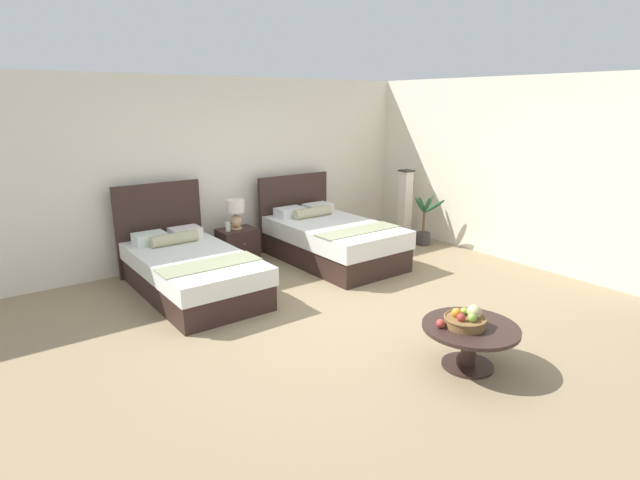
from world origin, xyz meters
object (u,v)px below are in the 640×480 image
(fruit_bowl, at_px, (466,319))
(floor_lamp_corner, at_px, (405,205))
(potted_palm, at_px, (424,226))
(vase, at_px, (228,227))
(coffee_table, at_px, (470,337))
(bed_near_corner, at_px, (331,239))
(bed_near_window, at_px, (190,269))
(loose_apple, at_px, (441,324))
(nightstand, at_px, (238,246))
(table_lamp, at_px, (235,211))

(fruit_bowl, distance_m, floor_lamp_corner, 4.45)
(fruit_bowl, bearing_deg, potted_palm, 47.35)
(vase, distance_m, coffee_table, 3.94)
(bed_near_corner, xyz_separation_m, potted_palm, (1.79, -0.23, -0.01))
(bed_near_corner, relative_size, vase, 15.53)
(bed_near_window, relative_size, bed_near_corner, 1.03)
(floor_lamp_corner, bearing_deg, coffee_table, -128.05)
(vase, relative_size, potted_palm, 0.16)
(floor_lamp_corner, relative_size, potted_palm, 1.36)
(fruit_bowl, xyz_separation_m, loose_apple, (-0.20, 0.11, -0.03))
(bed_near_corner, distance_m, nightstand, 1.38)
(fruit_bowl, bearing_deg, bed_near_window, 111.30)
(bed_near_window, height_order, potted_palm, bed_near_window)
(loose_apple, relative_size, potted_palm, 0.09)
(floor_lamp_corner, bearing_deg, table_lamp, 171.15)
(coffee_table, relative_size, fruit_bowl, 2.28)
(potted_palm, bearing_deg, loose_apple, -135.80)
(nightstand, distance_m, table_lamp, 0.53)
(loose_apple, bearing_deg, vase, 92.90)
(table_lamp, bearing_deg, nightstand, -90.00)
(potted_palm, bearing_deg, coffee_table, -131.94)
(bed_near_window, relative_size, fruit_bowl, 5.86)
(bed_near_corner, xyz_separation_m, loose_apple, (-1.15, -3.09, 0.11))
(nightstand, relative_size, loose_apple, 6.91)
(table_lamp, bearing_deg, potted_palm, -18.10)
(floor_lamp_corner, distance_m, potted_palm, 0.57)
(table_lamp, relative_size, coffee_table, 0.51)
(nightstand, height_order, potted_palm, potted_palm)
(bed_near_corner, relative_size, table_lamp, 4.95)
(bed_near_corner, bearing_deg, vase, 153.21)
(bed_near_corner, xyz_separation_m, nightstand, (-1.18, 0.72, -0.07))
(potted_palm, bearing_deg, table_lamp, 161.90)
(floor_lamp_corner, height_order, potted_palm, floor_lamp_corner)
(bed_near_corner, bearing_deg, fruit_bowl, -106.52)
(bed_near_window, bearing_deg, loose_apple, -71.29)
(bed_near_window, height_order, bed_near_corner, bed_near_window)
(nightstand, distance_m, potted_palm, 3.12)
(bed_near_corner, relative_size, loose_apple, 27.27)
(bed_near_window, relative_size, vase, 15.92)
(vase, bearing_deg, nightstand, 13.79)
(bed_near_corner, relative_size, coffee_table, 2.50)
(table_lamp, distance_m, coffee_table, 4.01)
(table_lamp, height_order, loose_apple, table_lamp)
(vase, xyz_separation_m, floor_lamp_corner, (3.18, -0.41, 0.01))
(table_lamp, bearing_deg, coffee_table, -86.00)
(table_lamp, xyz_separation_m, coffee_table, (0.28, -3.97, -0.49))
(bed_near_window, distance_m, vase, 1.13)
(vase, relative_size, floor_lamp_corner, 0.12)
(coffee_table, bearing_deg, table_lamp, 94.00)
(fruit_bowl, height_order, floor_lamp_corner, floor_lamp_corner)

